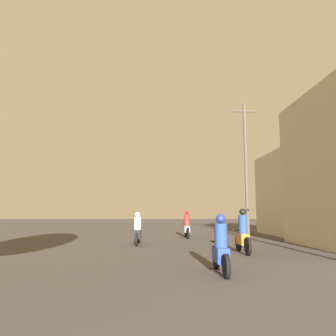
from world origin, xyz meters
The scene contains 6 objects.
motorcycle_blue centered at (0.66, 7.84, 0.59)m, with size 0.60×1.90×1.48m.
motorcycle_orange centered at (2.24, 11.68, 0.65)m, with size 0.60×1.96×1.64m.
motorcycle_black centered at (-1.84, 14.91, 0.60)m, with size 0.60×2.01×1.50m.
motorcycle_silver centered at (0.80, 18.64, 0.63)m, with size 0.60×2.09×1.56m.
building_right_far centered at (8.33, 20.70, 2.64)m, with size 4.00×5.26×5.29m.
utility_pole_far centered at (4.53, 19.15, 4.29)m, with size 1.60×0.20×8.24m.
Camera 1 is at (-0.97, -0.57, 1.57)m, focal length 35.00 mm.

